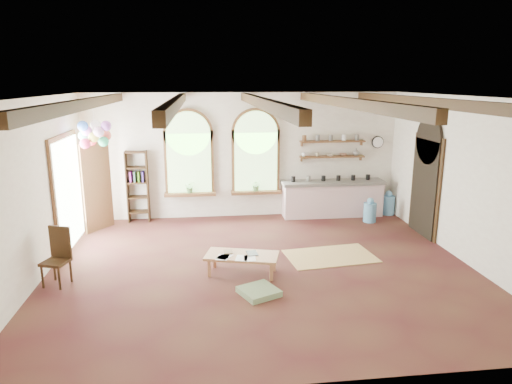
{
  "coord_description": "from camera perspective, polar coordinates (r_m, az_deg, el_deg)",
  "views": [
    {
      "loc": [
        -1.09,
        -8.08,
        3.48
      ],
      "look_at": [
        -0.04,
        0.6,
        1.34
      ],
      "focal_mm": 32.0,
      "sensor_mm": 36.0,
      "label": 1
    }
  ],
  "objects": [
    {
      "name": "bookshelf",
      "position": [
        11.8,
        -14.59,
        0.67
      ],
      "size": [
        0.53,
        0.32,
        1.8
      ],
      "color": "#342310",
      "rests_on": "floor"
    },
    {
      "name": "tablet",
      "position": [
        8.49,
        -0.5,
        -7.65
      ],
      "size": [
        0.21,
        0.29,
        0.01
      ],
      "primitive_type": "cube",
      "rotation": [
        0.0,
        0.0,
        0.09
      ],
      "color": "black",
      "rests_on": "coffee_table"
    },
    {
      "name": "water_jug_b",
      "position": [
        12.65,
        16.18,
        -1.46
      ],
      "size": [
        0.34,
        0.34,
        0.65
      ],
      "color": "#60A1CF",
      "rests_on": "floor"
    },
    {
      "name": "window_right",
      "position": [
        11.73,
        -0.03,
        4.68
      ],
      "size": [
        1.3,
        0.28,
        2.2
      ],
      "color": "brown",
      "rests_on": "floor"
    },
    {
      "name": "shelf_bowl_a",
      "position": [
        12.08,
        9.25,
        4.6
      ],
      "size": [
        0.22,
        0.22,
        0.05
      ],
      "primitive_type": "imported",
      "color": "beige",
      "rests_on": "wall_shelf_lower"
    },
    {
      "name": "shelf_cup_b",
      "position": [
        11.99,
        7.64,
        4.68
      ],
      "size": [
        0.1,
        0.1,
        0.09
      ],
      "primitive_type": "imported",
      "color": "beige",
      "rests_on": "wall_shelf_lower"
    },
    {
      "name": "floor_mat",
      "position": [
        9.49,
        9.28,
        -7.91
      ],
      "size": [
        1.87,
        1.28,
        0.02
      ],
      "primitive_type": "cube",
      "rotation": [
        0.0,
        0.0,
        0.12
      ],
      "color": "tan",
      "rests_on": "floor"
    },
    {
      "name": "floor_cushion",
      "position": [
        7.8,
        0.36,
        -12.34
      ],
      "size": [
        0.76,
        0.76,
        0.1
      ],
      "primitive_type": "cube",
      "rotation": [
        0.0,
        0.0,
        0.43
      ],
      "color": "#6D875D",
      "rests_on": "floor"
    },
    {
      "name": "left_doorway",
      "position": [
        10.55,
        -22.46,
        -0.08
      ],
      "size": [
        0.1,
        1.9,
        2.5
      ],
      "primitive_type": "cube",
      "color": "brown",
      "rests_on": "floor"
    },
    {
      "name": "window_left",
      "position": [
        11.66,
        -8.38,
        4.48
      ],
      "size": [
        1.3,
        0.28,
        2.2
      ],
      "color": "brown",
      "rests_on": "floor"
    },
    {
      "name": "water_jug_a",
      "position": [
        11.87,
        14.05,
        -2.37
      ],
      "size": [
        0.32,
        0.32,
        0.62
      ],
      "color": "#60A1CF",
      "rests_on": "floor"
    },
    {
      "name": "kitchen_counter",
      "position": [
        12.15,
        9.51,
        -0.76
      ],
      "size": [
        2.68,
        0.62,
        0.94
      ],
      "color": "beige",
      "rests_on": "floor"
    },
    {
      "name": "floor",
      "position": [
        8.86,
        0.71,
        -9.37
      ],
      "size": [
        8.0,
        8.0,
        0.0
      ],
      "primitive_type": "plane",
      "color": "#512F21",
      "rests_on": "ground"
    },
    {
      "name": "right_doorway",
      "position": [
        11.08,
        20.33,
        0.47
      ],
      "size": [
        0.1,
        1.3,
        2.4
      ],
      "primitive_type": "cube",
      "color": "black",
      "rests_on": "floor"
    },
    {
      "name": "shelf_bowl_b",
      "position": [
        12.18,
        10.84,
        4.63
      ],
      "size": [
        0.2,
        0.2,
        0.06
      ],
      "primitive_type": "imported",
      "color": "#8C664C",
      "rests_on": "wall_shelf_lower"
    },
    {
      "name": "shelf_vase",
      "position": [
        12.28,
        12.42,
        4.93
      ],
      "size": [
        0.18,
        0.18,
        0.19
      ],
      "primitive_type": "imported",
      "color": "slate",
      "rests_on": "wall_shelf_lower"
    },
    {
      "name": "balloon_cluster",
      "position": [
        10.69,
        -19.5,
        6.9
      ],
      "size": [
        0.79,
        0.79,
        1.14
      ],
      "color": "white",
      "rests_on": "floor"
    },
    {
      "name": "potted_plant_left",
      "position": [
        11.7,
        -8.26,
        0.61
      ],
      "size": [
        0.27,
        0.23,
        0.3
      ],
      "primitive_type": "imported",
      "color": "#598C4C",
      "rests_on": "window_left"
    },
    {
      "name": "table_book",
      "position": [
        8.55,
        -4.03,
        -7.49
      ],
      "size": [
        0.16,
        0.23,
        0.02
      ],
      "primitive_type": "imported",
      "rotation": [
        0.0,
        0.0,
        0.01
      ],
      "color": "olive",
      "rests_on": "coffee_table"
    },
    {
      "name": "wall_clock",
      "position": [
        12.53,
        14.97,
        6.04
      ],
      "size": [
        0.32,
        0.04,
        0.32
      ],
      "primitive_type": "cylinder",
      "rotation": [
        1.57,
        0.0,
        0.0
      ],
      "color": "black",
      "rests_on": "wall_back"
    },
    {
      "name": "shelf_cup_a",
      "position": [
        11.9,
        6.0,
        4.67
      ],
      "size": [
        0.12,
        0.1,
        0.1
      ],
      "primitive_type": "imported",
      "color": "white",
      "rests_on": "wall_shelf_lower"
    },
    {
      "name": "wall_shelf_upper",
      "position": [
        12.05,
        9.55,
        6.26
      ],
      "size": [
        1.7,
        0.24,
        0.04
      ],
      "primitive_type": "cube",
      "color": "brown",
      "rests_on": "wall_back"
    },
    {
      "name": "ceiling_beams",
      "position": [
        8.16,
        0.77,
        11.08
      ],
      "size": [
        6.2,
        6.8,
        0.18
      ],
      "primitive_type": null,
      "color": "#342310",
      "rests_on": "ceiling"
    },
    {
      "name": "wall_shelf_lower",
      "position": [
        12.1,
        9.47,
        4.38
      ],
      "size": [
        1.7,
        0.24,
        0.04
      ],
      "primitive_type": "cube",
      "color": "brown",
      "rests_on": "wall_back"
    },
    {
      "name": "potted_plant_right",
      "position": [
        11.78,
        0.04,
        0.85
      ],
      "size": [
        0.27,
        0.23,
        0.3
      ],
      "primitive_type": "imported",
      "color": "#598C4C",
      "rests_on": "window_right"
    },
    {
      "name": "coffee_table",
      "position": [
        8.46,
        -1.77,
        -8.09
      ],
      "size": [
        1.44,
        0.94,
        0.38
      ],
      "color": "tan",
      "rests_on": "floor"
    },
    {
      "name": "side_chair",
      "position": [
        8.77,
        -23.6,
        -8.77
      ],
      "size": [
        0.51,
        0.51,
        1.02
      ],
      "color": "#342310",
      "rests_on": "floor"
    }
  ]
}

